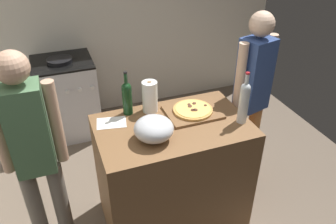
% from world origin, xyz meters
% --- Properties ---
extents(ground_plane, '(4.49, 3.14, 0.02)m').
position_xyz_m(ground_plane, '(0.00, 1.27, -0.01)').
color(ground_plane, '#6B5B4C').
extents(kitchen_wall_rear, '(4.49, 0.10, 2.60)m').
position_xyz_m(kitchen_wall_rear, '(0.00, 2.59, 1.30)').
color(kitchen_wall_rear, silver).
rests_on(kitchen_wall_rear, ground_plane).
extents(counter, '(1.11, 0.69, 0.93)m').
position_xyz_m(counter, '(0.18, 0.61, 0.47)').
color(counter, brown).
rests_on(counter, ground_plane).
extents(cutting_board, '(0.40, 0.32, 0.02)m').
position_xyz_m(cutting_board, '(0.38, 0.70, 0.94)').
color(cutting_board, brown).
rests_on(cutting_board, counter).
extents(pizza, '(0.30, 0.30, 0.03)m').
position_xyz_m(pizza, '(0.38, 0.70, 0.96)').
color(pizza, tan).
rests_on(pizza, cutting_board).
extents(mixing_bowl, '(0.27, 0.27, 0.16)m').
position_xyz_m(mixing_bowl, '(0.00, 0.49, 1.01)').
color(mixing_bowl, '#B2B2B7').
rests_on(mixing_bowl, counter).
extents(paper_towel_roll, '(0.11, 0.11, 0.25)m').
position_xyz_m(paper_towel_roll, '(0.09, 0.85, 1.05)').
color(paper_towel_roll, white).
rests_on(paper_towel_roll, counter).
extents(wine_bottle_clear, '(0.07, 0.07, 0.34)m').
position_xyz_m(wine_bottle_clear, '(-0.08, 0.87, 1.07)').
color(wine_bottle_clear, '#143819').
rests_on(wine_bottle_clear, counter).
extents(wine_bottle_green, '(0.07, 0.07, 0.39)m').
position_xyz_m(wine_bottle_green, '(0.66, 0.47, 1.10)').
color(wine_bottle_green, silver).
rests_on(wine_bottle_green, counter).
extents(recipe_sheet, '(0.23, 0.19, 0.00)m').
position_xyz_m(recipe_sheet, '(-0.23, 0.78, 0.93)').
color(recipe_sheet, white).
rests_on(recipe_sheet, counter).
extents(stove, '(0.62, 0.60, 0.92)m').
position_xyz_m(stove, '(-0.46, 2.19, 0.44)').
color(stove, '#B7B7BC').
rests_on(stove, ground_plane).
extents(person_in_stripes, '(0.40, 0.20, 1.62)m').
position_xyz_m(person_in_stripes, '(-0.76, 0.62, 0.94)').
color(person_in_stripes, slate).
rests_on(person_in_stripes, ground_plane).
extents(person_in_red, '(0.39, 0.25, 1.62)m').
position_xyz_m(person_in_red, '(0.96, 0.81, 0.94)').
color(person_in_red, '#D88C4C').
rests_on(person_in_red, ground_plane).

